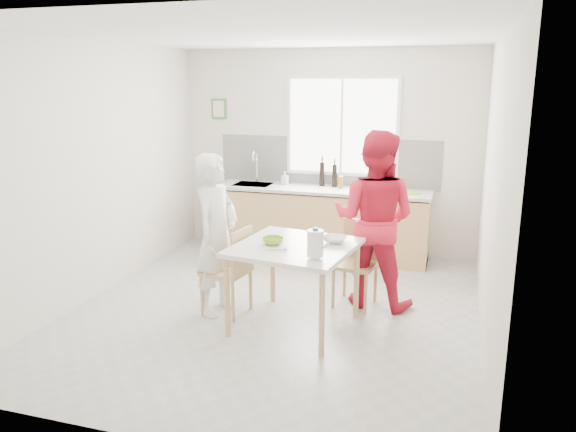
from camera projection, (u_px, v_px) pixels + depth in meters
name	position (u px, v px, depth m)	size (l,w,h in m)	color
ground	(275.00, 311.00, 5.74)	(4.50, 4.50, 0.00)	#B7B7B2
room_shell	(274.00, 150.00, 5.35)	(4.50, 4.50, 4.50)	silver
window	(342.00, 126.00, 7.34)	(1.50, 0.06, 1.30)	white
backsplash	(327.00, 162.00, 7.53)	(3.00, 0.02, 0.65)	white
picture_frame	(219.00, 109.00, 7.80)	(0.22, 0.03, 0.28)	#3F803A
kitchen_counter	(320.00, 225.00, 7.45)	(2.84, 0.64, 1.37)	tan
dining_table	(295.00, 254.00, 5.22)	(1.18, 1.18, 0.81)	white
chair_left	(232.00, 267.00, 5.55)	(0.47, 0.47, 0.90)	tan
chair_far	(357.00, 259.00, 5.85)	(0.46, 0.46, 0.88)	tan
person_white	(217.00, 235.00, 5.54)	(0.59, 0.39, 1.61)	white
person_red	(374.00, 220.00, 5.72)	(0.88, 0.69, 1.82)	red
bowl_green	(273.00, 241.00, 5.23)	(0.20, 0.20, 0.06)	#7CB72A
bowl_white	(335.00, 239.00, 5.29)	(0.23, 0.23, 0.06)	white
milk_jug	(316.00, 243.00, 4.78)	(0.20, 0.14, 0.25)	white
green_box	(316.00, 234.00, 5.39)	(0.10, 0.10, 0.09)	#7BD731
spoon	(276.00, 249.00, 5.03)	(0.01, 0.01, 0.16)	#A5A5AA
cutting_board	(405.00, 193.00, 6.99)	(0.35, 0.25, 0.01)	#6CB429
wine_bottle_a	(322.00, 174.00, 7.43)	(0.07, 0.07, 0.32)	black
wine_bottle_b	(335.00, 176.00, 7.37)	(0.07, 0.07, 0.30)	black
jar_amber	(341.00, 182.00, 7.29)	(0.06, 0.06, 0.16)	olive
soap_bottle	(285.00, 178.00, 7.56)	(0.08, 0.08, 0.17)	#999999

